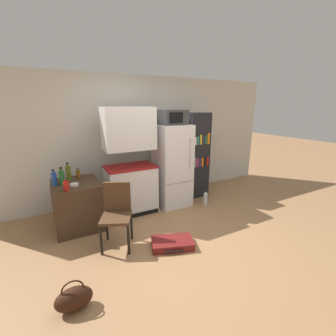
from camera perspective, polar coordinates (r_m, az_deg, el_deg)
name	(u,v)px	position (r m, az deg, el deg)	size (l,w,h in m)	color
ground_plane	(183,242)	(3.52, 3.74, -18.14)	(24.00, 24.00, 0.00)	#A3754C
wall_back	(143,139)	(4.87, -6.32, 7.40)	(6.40, 0.10, 2.54)	beige
side_table	(77,205)	(4.02, -22.01, -8.61)	(0.70, 0.79, 0.77)	#422D1E
kitchen_hutch	(130,165)	(4.13, -9.60, 0.68)	(0.89, 0.57, 1.93)	white
refrigerator	(172,166)	(4.45, 1.09, 0.61)	(0.62, 0.66, 1.61)	white
microwave	(173,117)	(4.31, 1.16, 12.79)	(0.47, 0.44, 0.27)	#333333
bookshelf	(197,156)	(4.90, 7.31, 3.13)	(0.47, 0.35, 1.82)	black
bottle_green_tall	(62,177)	(3.82, -25.34, -2.18)	(0.08, 0.08, 0.28)	#1E6028
bottle_amber_beer	(78,174)	(4.09, -21.84, -1.38)	(0.06, 0.06, 0.17)	brown
bottle_olive_oil	(68,173)	(4.02, -23.98, -1.12)	(0.08, 0.08, 0.30)	#566619
bottle_blue_soda	(54,179)	(3.85, -26.94, -2.44)	(0.08, 0.08, 0.26)	#1E47A3
bottle_ketchup_red	(66,186)	(3.55, -24.44, -4.13)	(0.08, 0.08, 0.18)	#AD1914
bowl	(74,185)	(3.74, -22.73, -3.92)	(0.13, 0.13, 0.03)	silver
chair	(117,209)	(3.31, -12.89, -10.16)	(0.53, 0.53, 0.91)	black
suitcase_large_flat	(172,243)	(3.39, 1.12, -18.55)	(0.66, 0.51, 0.11)	maroon
handbag	(74,299)	(2.72, -22.79, -28.25)	(0.36, 0.20, 0.33)	#33190F
water_bottle_front	(205,198)	(4.70, 9.49, -7.59)	(0.09, 0.09, 0.30)	silver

